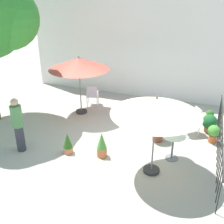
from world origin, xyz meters
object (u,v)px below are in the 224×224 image
object	(u,v)px
cafe_table_0	(173,142)
standing_person	(18,125)
potted_plant_5	(102,145)
patio_umbrella_0	(156,107)
patio_chair_0	(92,94)
potted_plant_2	(68,143)
potted_plant_3	(158,129)
potted_plant_1	(214,133)
patio_chair_1	(193,119)
patio_umbrella_1	(79,64)
potted_plant_0	(210,115)
potted_plant_4	(210,123)

from	to	relation	value
cafe_table_0	standing_person	size ratio (longest dim) A/B	0.46
potted_plant_5	standing_person	bearing A→B (deg)	-167.56
patio_umbrella_0	standing_person	bearing A→B (deg)	-175.35
patio_umbrella_0	patio_chair_0	size ratio (longest dim) A/B	2.52
potted_plant_2	potted_plant_3	world-z (taller)	potted_plant_3
potted_plant_1	patio_umbrella_0	bearing A→B (deg)	-124.85
patio_chair_1	potted_plant_5	size ratio (longest dim) A/B	1.18
standing_person	patio_umbrella_1	bearing A→B (deg)	80.59
patio_umbrella_1	potted_plant_2	xyz separation A→B (m)	(0.89, -2.71, -1.63)
potted_plant_0	potted_plant_1	distance (m)	1.52
potted_plant_5	patio_umbrella_0	bearing A→B (deg)	-7.97
potted_plant_0	patio_chair_1	bearing A→B (deg)	-114.09
patio_umbrella_1	potted_plant_3	xyz separation A→B (m)	(3.25, -1.10, -1.54)
patio_chair_0	potted_plant_2	world-z (taller)	patio_chair_0
potted_plant_0	patio_umbrella_1	bearing A→B (deg)	-169.19
potted_plant_5	standing_person	distance (m)	2.51
patio_umbrella_0	potted_plant_3	world-z (taller)	patio_umbrella_0
patio_umbrella_1	potted_plant_2	bearing A→B (deg)	-71.86
potted_plant_1	potted_plant_5	bearing A→B (deg)	-147.27
potted_plant_0	standing_person	distance (m)	6.62
potted_plant_5	patio_chair_0	bearing A→B (deg)	118.04
patio_umbrella_1	patio_chair_0	bearing A→B (deg)	79.74
patio_umbrella_0	potted_plant_5	bearing A→B (deg)	172.03
patio_umbrella_1	patio_chair_0	world-z (taller)	patio_umbrella_1
cafe_table_0	potted_plant_2	world-z (taller)	cafe_table_0
potted_plant_3	standing_person	size ratio (longest dim) A/B	0.43
patio_chair_0	potted_plant_5	xyz separation A→B (m)	(1.76, -3.30, -0.12)
potted_plant_0	potted_plant_3	world-z (taller)	potted_plant_3
potted_plant_2	potted_plant_5	xyz separation A→B (m)	(1.01, 0.18, 0.06)
cafe_table_0	potted_plant_5	size ratio (longest dim) A/B	0.99
patio_umbrella_0	potted_plant_4	distance (m)	3.50
patio_chair_1	potted_plant_2	xyz separation A→B (m)	(-3.35, -2.47, -0.22)
potted_plant_2	potted_plant_1	bearing A→B (deg)	27.75
patio_umbrella_0	patio_chair_1	world-z (taller)	patio_umbrella_0
patio_chair_1	potted_plant_2	distance (m)	4.17
patio_umbrella_1	cafe_table_0	bearing A→B (deg)	-27.01
patio_umbrella_0	potted_plant_0	xyz separation A→B (m)	(1.34, 3.65, -1.66)
patio_umbrella_0	potted_plant_4	xyz separation A→B (m)	(1.35, 2.82, -1.56)
potted_plant_3	potted_plant_2	bearing A→B (deg)	-145.52
patio_umbrella_1	patio_chair_0	distance (m)	1.64
patio_umbrella_1	potted_plant_4	xyz separation A→B (m)	(4.76, 0.08, -1.61)
potted_plant_0	potted_plant_2	xyz separation A→B (m)	(-3.86, -3.62, 0.07)
cafe_table_0	potted_plant_1	xyz separation A→B (m)	(1.08, 1.35, -0.19)
cafe_table_0	patio_chair_0	xyz separation A→B (m)	(-3.69, 2.72, -0.03)
cafe_table_0	potted_plant_0	world-z (taller)	cafe_table_0
patio_umbrella_1	potted_plant_1	xyz separation A→B (m)	(4.90, -0.60, -1.61)
patio_chair_1	potted_plant_2	bearing A→B (deg)	-143.54
patio_chair_1	patio_umbrella_1	bearing A→B (deg)	176.73
potted_plant_4	potted_plant_5	world-z (taller)	potted_plant_5
patio_chair_0	patio_chair_1	world-z (taller)	patio_chair_1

